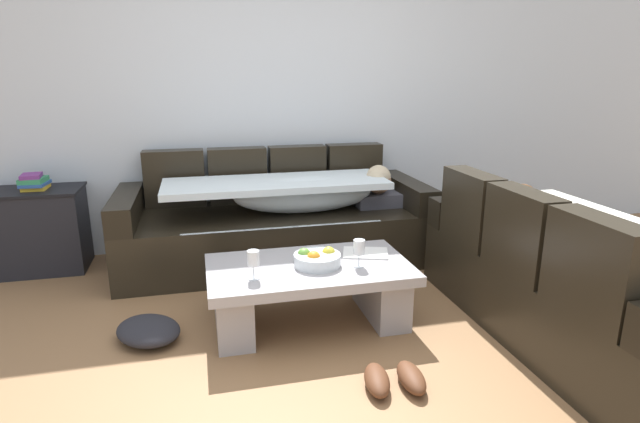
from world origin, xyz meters
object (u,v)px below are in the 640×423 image
object	(u,v)px
crumpled_garment	(148,331)
couch_near_window	(569,279)
coffee_table	(309,287)
open_magazine	(365,253)
couch_along_wall	(280,221)
pair_of_shoes	(394,379)
side_cabinet	(36,230)
book_stack_on_cabinet	(34,182)
fruit_bowl	(317,259)
wine_glass_near_left	(253,259)
wine_glass_near_right	(359,248)

from	to	relation	value
crumpled_garment	couch_near_window	bearing A→B (deg)	-11.34
coffee_table	open_magazine	xyz separation A→B (m)	(0.39, 0.10, 0.15)
couch_near_window	coffee_table	bearing A→B (deg)	72.14
couch_along_wall	open_magazine	size ratio (longest dim) A/B	8.58
coffee_table	pair_of_shoes	bearing A→B (deg)	-70.76
side_cabinet	book_stack_on_cabinet	world-z (taller)	book_stack_on_cabinet
fruit_bowl	open_magazine	xyz separation A→B (m)	(0.34, 0.12, -0.04)
wine_glass_near_left	crumpled_garment	bearing A→B (deg)	165.81
couch_near_window	crumpled_garment	bearing A→B (deg)	78.66
couch_along_wall	fruit_bowl	size ratio (longest dim) A/B	8.58
coffee_table	book_stack_on_cabinet	xyz separation A→B (m)	(-1.80, 1.34, 0.46)
side_cabinet	pair_of_shoes	xyz separation A→B (m)	(2.10, -2.08, -0.28)
side_cabinet	wine_glass_near_left	bearing A→B (deg)	-44.53
fruit_bowl	book_stack_on_cabinet	world-z (taller)	book_stack_on_cabinet
coffee_table	wine_glass_near_left	world-z (taller)	wine_glass_near_left
fruit_bowl	wine_glass_near_left	distance (m)	0.41
couch_along_wall	crumpled_garment	distance (m)	1.48
couch_near_window	book_stack_on_cabinet	distance (m)	3.72
book_stack_on_cabinet	pair_of_shoes	size ratio (longest dim) A/B	0.70
wine_glass_near_right	book_stack_on_cabinet	world-z (taller)	book_stack_on_cabinet
crumpled_garment	fruit_bowl	bearing A→B (deg)	-1.79
wine_glass_near_left	couch_near_window	bearing A→B (deg)	-10.37
open_magazine	couch_along_wall	bearing A→B (deg)	128.74
coffee_table	open_magazine	distance (m)	0.43
couch_along_wall	wine_glass_near_right	bearing A→B (deg)	-77.41
wine_glass_near_right	pair_of_shoes	world-z (taller)	wine_glass_near_right
open_magazine	book_stack_on_cabinet	distance (m)	2.54
wine_glass_near_left	open_magazine	bearing A→B (deg)	18.10
couch_near_window	wine_glass_near_left	world-z (taller)	couch_near_window
couch_near_window	crumpled_garment	xyz separation A→B (m)	(-2.37, 0.48, -0.28)
couch_along_wall	open_magazine	bearing A→B (deg)	-69.39
couch_along_wall	coffee_table	bearing A→B (deg)	-90.34
coffee_table	fruit_bowl	xyz separation A→B (m)	(0.04, -0.02, 0.18)
book_stack_on_cabinet	pair_of_shoes	bearing A→B (deg)	-45.25
couch_along_wall	wine_glass_near_right	size ratio (longest dim) A/B	14.47
fruit_bowl	open_magazine	distance (m)	0.37
fruit_bowl	crumpled_garment	xyz separation A→B (m)	(-0.98, 0.03, -0.36)
crumpled_garment	open_magazine	bearing A→B (deg)	3.78
fruit_bowl	crumpled_garment	world-z (taller)	fruit_bowl
side_cabinet	couch_along_wall	bearing A→B (deg)	-6.94
coffee_table	wine_glass_near_left	xyz separation A→B (m)	(-0.34, -0.14, 0.26)
fruit_bowl	pair_of_shoes	xyz separation A→B (m)	(0.21, -0.72, -0.38)
coffee_table	wine_glass_near_right	xyz separation A→B (m)	(0.28, -0.10, 0.26)
wine_glass_near_left	pair_of_shoes	size ratio (longest dim) A/B	0.51
couch_near_window	pair_of_shoes	distance (m)	1.24
couch_near_window	fruit_bowl	world-z (taller)	couch_near_window
pair_of_shoes	wine_glass_near_left	bearing A→B (deg)	134.91
couch_near_window	pair_of_shoes	xyz separation A→B (m)	(-1.18, -0.28, -0.29)
open_magazine	crumpled_garment	size ratio (longest dim) A/B	0.70
couch_along_wall	pair_of_shoes	bearing A→B (deg)	-82.27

